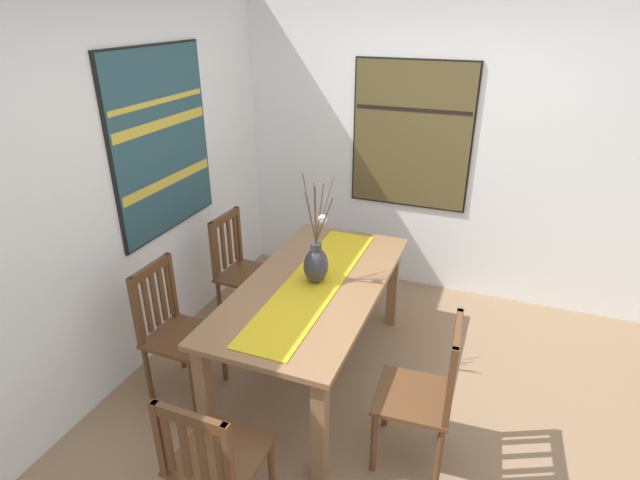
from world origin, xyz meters
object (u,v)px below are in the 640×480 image
dining_table (314,297)px  painting_on_side_wall (411,136)px  chair_2 (214,460)px  painting_on_back_wall (162,142)px  chair_1 (242,269)px  centerpiece_vase (316,263)px  chair_0 (174,328)px  chair_3 (424,393)px

dining_table → painting_on_side_wall: size_ratio=1.44×
dining_table → chair_2: chair_2 is taller
chair_2 → painting_on_back_wall: painting_on_back_wall is taller
chair_1 → painting_on_side_wall: (1.13, -1.09, 0.93)m
chair_1 → chair_2: chair_1 is taller
centerpiece_vase → chair_1: (0.41, 0.82, -0.41)m
centerpiece_vase → painting_on_back_wall: bearing=82.8°
chair_1 → painting_on_side_wall: painting_on_side_wall is taller
chair_0 → painting_on_back_wall: size_ratio=0.72×
chair_0 → chair_3: bearing=-90.1°
chair_1 → chair_3: size_ratio=0.99×
dining_table → painting_on_back_wall: size_ratio=1.39×
chair_0 → centerpiece_vase: bearing=-58.9°
chair_3 → painting_on_side_wall: (2.05, 0.58, 0.94)m
chair_1 → dining_table: bearing=-118.3°
chair_0 → chair_1: bearing=-0.2°
chair_0 → chair_2: (-0.81, -0.81, -0.02)m
dining_table → painting_on_side_wall: 1.77m
chair_3 → dining_table: bearing=60.9°
chair_1 → painting_on_back_wall: size_ratio=0.71×
painting_on_side_wall → chair_2: bearing=174.4°
chair_3 → painting_on_side_wall: painting_on_side_wall is taller
dining_table → chair_2: bearing=179.7°
dining_table → painting_on_side_wall: painting_on_side_wall is taller
dining_table → chair_3: 0.99m
painting_on_back_wall → painting_on_side_wall: 2.06m
centerpiece_vase → chair_2: size_ratio=0.88×
dining_table → chair_0: bearing=120.1°
centerpiece_vase → painting_on_back_wall: size_ratio=0.59×
chair_2 → painting_on_side_wall: 3.02m
painting_on_side_wall → chair_3: bearing=-164.2°
chair_3 → painting_on_back_wall: 2.44m
chair_0 → painting_on_back_wall: (0.65, 0.42, 1.06)m
dining_table → centerpiece_vase: bearing=-17.5°
centerpiece_vase → chair_3: bearing=-120.6°
chair_3 → centerpiece_vase: bearing=59.4°
centerpiece_vase → chair_0: 1.04m
chair_3 → painting_on_side_wall: bearing=15.8°
chair_2 → chair_3: 1.18m
centerpiece_vase → chair_3: 1.07m
chair_0 → painting_on_side_wall: bearing=-28.1°
chair_1 → chair_2: (-1.72, -0.81, -0.02)m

